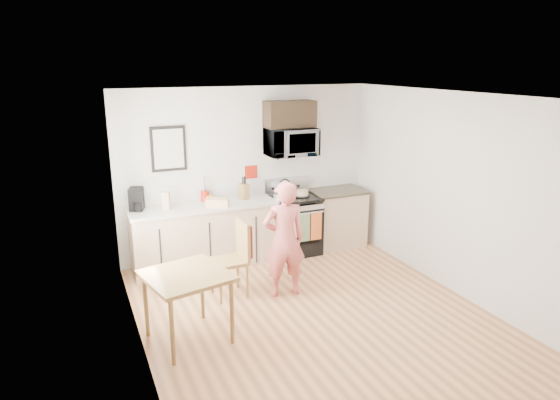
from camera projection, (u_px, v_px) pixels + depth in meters
name	position (u px, v px, depth m)	size (l,w,h in m)	color
floor	(314.00, 315.00, 6.02)	(4.60, 4.60, 0.00)	#945E39
back_wall	(248.00, 172.00, 7.70)	(4.00, 0.04, 2.60)	white
front_wall	(461.00, 296.00, 3.64)	(4.00, 0.04, 2.60)	white
left_wall	(136.00, 235.00, 4.91)	(0.04, 4.60, 2.60)	white
right_wall	(454.00, 194.00, 6.43)	(0.04, 4.60, 2.60)	white
ceiling	(319.00, 96.00, 5.32)	(4.00, 4.60, 0.04)	silver
window	(127.00, 192.00, 5.56)	(0.06, 1.40, 1.50)	white
cabinet_left	(205.00, 237.00, 7.36)	(2.10, 0.60, 0.90)	tan
countertop_left	(203.00, 206.00, 7.23)	(2.14, 0.64, 0.04)	beige
cabinet_right	(337.00, 219.00, 8.21)	(0.84, 0.60, 0.90)	tan
countertop_right	(337.00, 191.00, 8.09)	(0.88, 0.64, 0.04)	black
range	(293.00, 226.00, 7.89)	(0.76, 0.70, 1.16)	black
microwave	(291.00, 142.00, 7.63)	(0.76, 0.51, 0.42)	silver
upper_cabinet	(290.00, 114.00, 7.55)	(0.76, 0.35, 0.40)	black
wall_art	(168.00, 149.00, 7.10)	(0.50, 0.04, 0.65)	black
wall_trivet	(251.00, 172.00, 7.71)	(0.20, 0.02, 0.20)	red
person	(284.00, 239.00, 6.35)	(0.56, 0.37, 1.53)	#D03D39
dining_table	(187.00, 282.00, 5.31)	(0.87, 0.87, 0.78)	brown
chair	(239.00, 248.00, 6.40)	(0.48, 0.43, 1.00)	brown
knife_block	(244.00, 191.00, 7.53)	(0.11, 0.15, 0.24)	brown
utensil_crock	(205.00, 191.00, 7.41)	(0.13, 0.13, 0.38)	red
fruit_bowl	(211.00, 199.00, 7.40)	(0.22, 0.22, 0.10)	white
milk_carton	(166.00, 201.00, 6.99)	(0.10, 0.10, 0.25)	tan
coffee_maker	(137.00, 200.00, 6.95)	(0.24, 0.29, 0.32)	black
bread_bag	(217.00, 203.00, 7.14)	(0.32, 0.15, 0.12)	tan
cake	(301.00, 193.00, 7.77)	(0.26, 0.26, 0.09)	black
kettle	(285.00, 188.00, 7.78)	(0.21, 0.21, 0.27)	white
pot	(281.00, 197.00, 7.50)	(0.21, 0.36, 0.11)	silver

